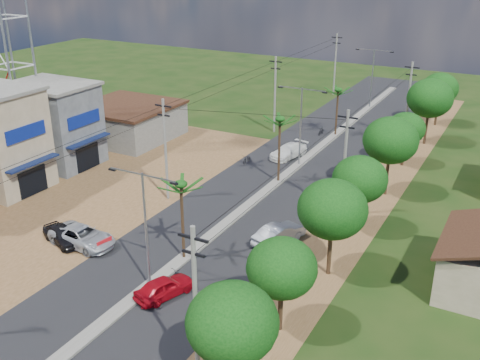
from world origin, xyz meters
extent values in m
plane|color=black|center=(0.00, 0.00, 0.00)|extent=(160.00, 160.00, 0.00)
cube|color=black|center=(0.00, 15.00, 0.02)|extent=(12.00, 110.00, 0.04)
cube|color=#605E56|center=(0.00, 18.00, 0.09)|extent=(1.00, 90.00, 0.18)
cube|color=brown|center=(-15.00, 8.00, 0.02)|extent=(18.00, 46.00, 0.04)
cube|color=brown|center=(8.50, 15.00, 0.01)|extent=(5.00, 90.00, 0.03)
cube|color=#0F1A41|center=(-17.60, 7.00, 3.10)|extent=(0.80, 5.40, 0.15)
cube|color=black|center=(-17.95, 7.00, 1.30)|extent=(0.10, 3.00, 2.40)
cube|color=navy|center=(-17.92, 7.00, 5.85)|extent=(0.12, 4.20, 1.20)
cube|color=#45484B|center=(-22.00, 14.00, 4.00)|extent=(8.00, 6.00, 8.00)
cube|color=#605E56|center=(-22.00, 14.00, 8.15)|extent=(8.40, 6.40, 0.30)
cube|color=#0F1A41|center=(-17.60, 14.00, 3.10)|extent=(0.80, 5.40, 0.15)
cube|color=black|center=(-17.95, 14.00, 1.30)|extent=(0.10, 3.00, 2.40)
cube|color=navy|center=(-17.92, 14.00, 5.20)|extent=(0.12, 4.20, 1.20)
cube|color=#605E56|center=(-21.00, 24.00, 1.80)|extent=(10.00, 10.00, 3.60)
cube|color=black|center=(-21.00, 24.00, 3.80)|extent=(10.40, 10.40, 0.30)
ellipsoid|color=black|center=(9.50, -6.00, 4.50)|extent=(4.40, 4.40, 3.74)
cylinder|color=black|center=(9.30, 0.00, 1.92)|extent=(0.28, 0.28, 3.85)
ellipsoid|color=black|center=(9.30, 0.00, 4.12)|extent=(4.00, 4.00, 3.40)
cylinder|color=black|center=(9.70, 7.00, 2.27)|extent=(0.28, 0.28, 4.55)
ellipsoid|color=black|center=(9.70, 7.00, 4.88)|extent=(4.60, 4.60, 3.91)
cylinder|color=black|center=(9.40, 14.00, 2.03)|extent=(0.28, 0.28, 4.06)
ellipsoid|color=black|center=(9.40, 14.00, 4.35)|extent=(4.20, 4.20, 3.57)
cylinder|color=black|center=(9.60, 22.00, 2.38)|extent=(0.28, 0.28, 4.76)
ellipsoid|color=black|center=(9.60, 22.00, 5.10)|extent=(4.80, 4.80, 4.08)
cylinder|color=black|center=(9.20, 30.00, 1.82)|extent=(0.28, 0.28, 3.64)
ellipsoid|color=black|center=(9.20, 30.00, 3.90)|extent=(3.80, 3.80, 3.23)
cylinder|color=black|center=(9.80, 38.00, 2.45)|extent=(0.28, 0.28, 4.90)
ellipsoid|color=black|center=(9.80, 38.00, 5.25)|extent=(5.00, 5.00, 4.25)
cylinder|color=black|center=(9.50, 46.00, 2.17)|extent=(0.28, 0.28, 4.34)
ellipsoid|color=black|center=(9.50, 46.00, 4.65)|extent=(4.40, 4.40, 3.74)
cylinder|color=black|center=(0.00, 4.00, 2.90)|extent=(0.22, 0.22, 5.80)
cylinder|color=black|center=(0.00, 20.00, 3.10)|extent=(0.22, 0.22, 6.20)
cylinder|color=black|center=(0.00, 36.00, 2.75)|extent=(0.22, 0.22, 5.50)
cylinder|color=gray|center=(0.00, 0.00, 4.00)|extent=(0.16, 0.16, 8.00)
cube|color=gray|center=(1.20, 0.00, 7.90)|extent=(2.40, 0.08, 0.08)
cube|color=gray|center=(-1.20, 0.00, 7.90)|extent=(2.40, 0.08, 0.08)
cube|color=black|center=(2.30, 0.00, 7.80)|extent=(0.50, 0.18, 0.12)
cube|color=black|center=(-2.30, 0.00, 7.80)|extent=(0.50, 0.18, 0.12)
cylinder|color=gray|center=(0.00, 25.00, 4.00)|extent=(0.16, 0.16, 8.00)
cube|color=gray|center=(1.20, 25.00, 7.90)|extent=(2.40, 0.08, 0.08)
cube|color=gray|center=(-1.20, 25.00, 7.90)|extent=(2.40, 0.08, 0.08)
cube|color=black|center=(2.30, 25.00, 7.80)|extent=(0.50, 0.18, 0.12)
cube|color=black|center=(-2.30, 25.00, 7.80)|extent=(0.50, 0.18, 0.12)
cylinder|color=gray|center=(0.00, 50.00, 4.00)|extent=(0.16, 0.16, 8.00)
cube|color=gray|center=(1.20, 50.00, 7.90)|extent=(2.40, 0.08, 0.08)
cube|color=gray|center=(-1.20, 50.00, 7.90)|extent=(2.40, 0.08, 0.08)
cube|color=black|center=(2.30, 50.00, 7.80)|extent=(0.50, 0.18, 0.12)
cube|color=black|center=(-2.30, 50.00, 7.80)|extent=(0.50, 0.18, 0.12)
cylinder|color=#605E56|center=(-7.00, 12.00, 4.50)|extent=(0.24, 0.24, 9.00)
cube|color=black|center=(-7.00, 12.00, 8.40)|extent=(1.60, 0.12, 0.12)
cube|color=black|center=(-7.00, 12.00, 7.60)|extent=(1.20, 0.12, 0.12)
cylinder|color=#605E56|center=(-7.00, 34.00, 4.50)|extent=(0.24, 0.24, 9.00)
cube|color=black|center=(-7.00, 34.00, 8.40)|extent=(1.60, 0.12, 0.12)
cube|color=black|center=(-7.00, 34.00, 7.60)|extent=(1.20, 0.12, 0.12)
cylinder|color=#605E56|center=(-7.00, 55.00, 4.50)|extent=(0.24, 0.24, 9.00)
cube|color=black|center=(-7.00, 55.00, 8.40)|extent=(1.60, 0.12, 0.12)
cube|color=black|center=(-7.00, 55.00, 7.60)|extent=(1.20, 0.12, 0.12)
cylinder|color=#605E56|center=(7.50, -6.00, 4.50)|extent=(0.24, 0.24, 9.00)
cube|color=black|center=(7.50, -6.00, 8.40)|extent=(1.60, 0.12, 0.12)
cube|color=black|center=(7.50, -6.00, 7.60)|extent=(1.20, 0.12, 0.12)
cylinder|color=#605E56|center=(7.50, 16.00, 4.50)|extent=(0.24, 0.24, 9.00)
cube|color=black|center=(7.50, 16.00, 8.40)|extent=(1.60, 0.12, 0.12)
cube|color=black|center=(7.50, 16.00, 7.60)|extent=(1.20, 0.12, 0.12)
cylinder|color=#605E56|center=(7.50, 38.00, 4.50)|extent=(0.24, 0.24, 9.00)
cube|color=black|center=(7.50, 38.00, 8.40)|extent=(1.60, 0.12, 0.12)
cube|color=black|center=(7.50, 38.00, 7.60)|extent=(1.20, 0.12, 0.12)
imported|color=#9E0813|center=(1.50, -0.47, 0.68)|extent=(2.82, 4.27, 1.35)
imported|color=#AFB3B8|center=(4.97, 9.30, 0.74)|extent=(2.83, 4.76, 1.48)
imported|color=silver|center=(-1.88, 26.56, 0.69)|extent=(3.13, 5.13, 1.39)
imported|color=#AFB3B8|center=(-7.66, 2.06, 0.73)|extent=(5.39, 2.70, 1.46)
imported|color=black|center=(-9.21, 1.62, 0.68)|extent=(4.32, 2.79, 1.37)
imported|color=black|center=(1.20, 0.73, 0.48)|extent=(0.66, 1.84, 0.97)
imported|color=black|center=(-5.00, 23.13, 0.42)|extent=(0.65, 1.63, 0.84)
imported|color=black|center=(-1.59, 35.50, 0.45)|extent=(0.47, 1.51, 0.90)
cube|color=#B31017|center=(-5.50, 2.00, 0.55)|extent=(0.30, 1.32, 1.10)
cylinder|color=black|center=(-5.50, 1.39, 0.28)|extent=(0.04, 0.04, 0.55)
cylinder|color=black|center=(-5.50, 2.61, 0.28)|extent=(0.04, 0.04, 0.55)
camera|label=1|loc=(19.95, -24.63, 20.52)|focal=42.00mm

